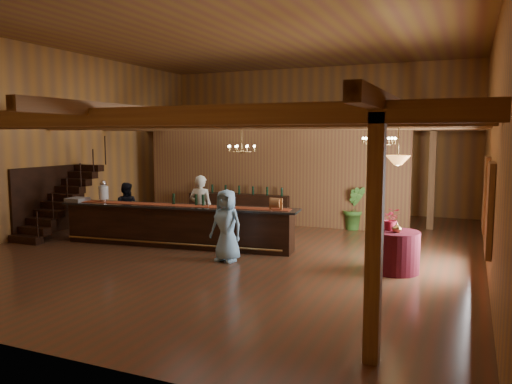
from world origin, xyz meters
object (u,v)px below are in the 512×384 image
at_px(floor_plant, 355,208).
at_px(chandelier_right, 379,141).
at_px(round_table, 395,252).
at_px(raffle_drum, 276,203).
at_px(pendant_lamp, 398,160).
at_px(bartender, 201,209).
at_px(guest, 226,225).
at_px(tasting_bar, 177,225).
at_px(beverage_dispenser, 104,192).
at_px(chandelier_left, 242,148).
at_px(staff_second, 126,209).
at_px(backbar_shelf, 239,208).

bearing_deg(floor_plant, chandelier_right, -68.34).
xyz_separation_m(round_table, floor_plant, (-1.81, 4.45, 0.23)).
height_order(raffle_drum, pendant_lamp, pendant_lamp).
xyz_separation_m(bartender, guest, (1.60, -1.63, -0.08)).
bearing_deg(tasting_bar, bartender, 60.21).
distance_m(chandelier_right, bartender, 5.06).
relative_size(round_table, chandelier_right, 1.28).
bearing_deg(guest, chandelier_right, 43.02).
distance_m(tasting_bar, raffle_drum, 2.79).
xyz_separation_m(pendant_lamp, bartender, (-5.34, 1.05, -1.48)).
distance_m(tasting_bar, pendant_lamp, 5.95).
distance_m(beverage_dispenser, chandelier_left, 4.01).
bearing_deg(staff_second, bartender, 163.94).
xyz_separation_m(bartender, staff_second, (-2.50, -0.02, -0.15)).
relative_size(bartender, floor_plant, 1.36).
height_order(raffle_drum, chandelier_left, chandelier_left).
bearing_deg(guest, pendant_lamp, 16.62).
relative_size(beverage_dispenser, chandelier_right, 0.75).
bearing_deg(chandelier_left, guest, -72.97).
distance_m(backbar_shelf, staff_second, 3.86).
height_order(staff_second, guest, guest).
distance_m(round_table, staff_second, 7.91).
relative_size(beverage_dispenser, floor_plant, 0.44).
height_order(beverage_dispenser, chandelier_left, chandelier_left).
height_order(beverage_dispenser, floor_plant, beverage_dispenser).
xyz_separation_m(tasting_bar, raffle_drum, (2.68, 0.27, 0.71)).
relative_size(beverage_dispenser, backbar_shelf, 0.17).
relative_size(chandelier_left, bartender, 0.43).
bearing_deg(bartender, chandelier_right, -178.16).
xyz_separation_m(staff_second, floor_plant, (6.03, 3.42, -0.09)).
xyz_separation_m(round_table, guest, (-3.74, -0.58, 0.40)).
bearing_deg(tasting_bar, beverage_dispenser, 178.64).
bearing_deg(pendant_lamp, staff_second, 172.51).
bearing_deg(bartender, staff_second, -4.19).
bearing_deg(round_table, raffle_drum, 168.69).
xyz_separation_m(tasting_bar, backbar_shelf, (-0.02, 3.89, -0.07)).
relative_size(backbar_shelf, floor_plant, 2.54).
bearing_deg(pendant_lamp, chandelier_right, 112.84).
relative_size(beverage_dispenser, pendant_lamp, 0.67).
relative_size(tasting_bar, pendant_lamp, 7.29).
relative_size(beverage_dispenser, raffle_drum, 1.76).
bearing_deg(backbar_shelf, chandelier_right, -33.92).
distance_m(raffle_drum, bartender, 2.44).
relative_size(chandelier_left, staff_second, 0.52).
height_order(tasting_bar, pendant_lamp, pendant_lamp).
xyz_separation_m(chandelier_right, floor_plant, (-1.14, 2.86, -2.11)).
relative_size(beverage_dispenser, chandelier_left, 0.75).
relative_size(tasting_bar, bartender, 3.56).
bearing_deg(guest, floor_plant, 76.77).
height_order(backbar_shelf, bartender, bartender).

